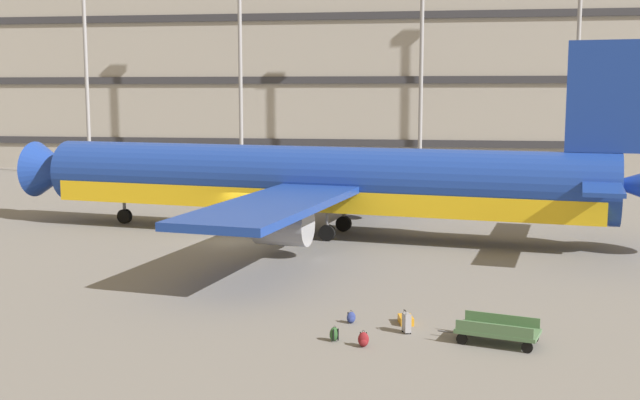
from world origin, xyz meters
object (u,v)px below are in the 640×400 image
object	(u,v)px
backpack_red	(334,334)
baggage_cart	(498,331)
backpack_silver	(363,340)
backpack_orange	(351,318)
suitcase_small	(406,320)
suitcase_purple	(407,323)
airliner	(321,182)

from	to	relation	value
backpack_red	baggage_cart	bearing A→B (deg)	5.70
backpack_silver	backpack_orange	distance (m)	2.62
suitcase_small	backpack_silver	xyz separation A→B (m)	(-1.24, -2.78, 0.10)
suitcase_purple	backpack_red	size ratio (longest dim) A/B	1.51
baggage_cart	suitcase_purple	bearing A→B (deg)	166.50
airliner	suitcase_purple	bearing A→B (deg)	-72.54
backpack_red	suitcase_small	bearing A→B (deg)	45.96
backpack_silver	backpack_red	world-z (taller)	backpack_silver
airliner	backpack_orange	size ratio (longest dim) A/B	83.53
backpack_silver	baggage_cart	size ratio (longest dim) A/B	0.16
airliner	backpack_red	world-z (taller)	airliner
backpack_red	backpack_orange	xyz separation A→B (m)	(0.34, 2.08, -0.03)
backpack_red	suitcase_purple	bearing A→B (deg)	28.19
suitcase_purple	backpack_red	xyz separation A→B (m)	(-2.32, -1.24, -0.13)
airliner	backpack_orange	xyz separation A→B (m)	(3.64, -17.02, -2.83)
backpack_silver	suitcase_small	bearing A→B (deg)	66.05
suitcase_purple	backpack_orange	world-z (taller)	suitcase_purple
suitcase_purple	backpack_silver	world-z (taller)	suitcase_purple
suitcase_small	backpack_red	size ratio (longest dim) A/B	1.58
backpack_silver	baggage_cart	bearing A→B (deg)	13.01
suitcase_small	backpack_orange	xyz separation A→B (m)	(-1.91, -0.25, 0.06)
airliner	backpack_orange	bearing A→B (deg)	-77.93
suitcase_small	backpack_red	distance (m)	3.23
suitcase_small	backpack_red	bearing A→B (deg)	-134.04
suitcase_small	backpack_orange	world-z (taller)	backpack_orange
backpack_red	backpack_orange	bearing A→B (deg)	80.76
airliner	baggage_cart	xyz separation A→B (m)	(8.59, -18.57, -2.60)
backpack_silver	backpack_red	bearing A→B (deg)	155.52
suitcase_small	baggage_cart	size ratio (longest dim) A/B	0.25
suitcase_purple	backpack_red	bearing A→B (deg)	-151.81
suitcase_purple	baggage_cart	size ratio (longest dim) A/B	0.24
backpack_orange	baggage_cart	distance (m)	5.19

